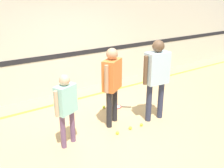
{
  "coord_description": "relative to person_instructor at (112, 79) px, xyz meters",
  "views": [
    {
      "loc": [
        -2.67,
        -3.64,
        2.53
      ],
      "look_at": [
        -0.08,
        0.1,
        0.87
      ],
      "focal_mm": 40.0,
      "sensor_mm": 36.0,
      "label": 1
    }
  ],
  "objects": [
    {
      "name": "ground_plane",
      "position": [
        0.08,
        -0.1,
        -0.97
      ],
      "size": [
        16.0,
        16.0,
        0.0
      ],
      "primitive_type": "plane",
      "color": "tan"
    },
    {
      "name": "wall_back",
      "position": [
        0.08,
        2.16,
        0.62
      ],
      "size": [
        16.0,
        0.07,
        3.2
      ],
      "color": "beige",
      "rests_on": "ground_plane"
    },
    {
      "name": "floor_stripe",
      "position": [
        0.08,
        1.54,
        -0.97
      ],
      "size": [
        14.4,
        0.1,
        0.01
      ],
      "color": "yellow",
      "rests_on": "ground_plane"
    },
    {
      "name": "person_instructor",
      "position": [
        0.0,
        0.0,
        0.0
      ],
      "size": [
        0.52,
        0.44,
        1.57
      ],
      "rotation": [
        0.0,
        0.0,
        0.56
      ],
      "color": "#232328",
      "rests_on": "ground_plane"
    },
    {
      "name": "person_student_left",
      "position": [
        -1.06,
        -0.18,
        -0.17
      ],
      "size": [
        0.46,
        0.32,
        1.3
      ],
      "rotation": [
        0.0,
        0.0,
        0.38
      ],
      "color": "#6B4C70",
      "rests_on": "ground_plane"
    },
    {
      "name": "person_student_right",
      "position": [
        0.85,
        -0.34,
        0.07
      ],
      "size": [
        0.64,
        0.31,
        1.69
      ],
      "rotation": [
        0.0,
        0.0,
        3.04
      ],
      "color": "#2D334C",
      "rests_on": "ground_plane"
    },
    {
      "name": "racket_spare_on_floor",
      "position": [
        0.54,
        0.59,
        -0.96
      ],
      "size": [
        0.47,
        0.42,
        0.03
      ],
      "rotation": [
        0.0,
        0.0,
        5.59
      ],
      "color": "red",
      "rests_on": "ground_plane"
    },
    {
      "name": "tennis_ball_near_instructor",
      "position": [
        0.16,
        -0.4,
        -0.94
      ],
      "size": [
        0.07,
        0.07,
        0.07
      ],
      "primitive_type": "sphere",
      "color": "#CCE038",
      "rests_on": "ground_plane"
    },
    {
      "name": "tennis_ball_by_spare_racket",
      "position": [
        0.25,
        0.7,
        -0.94
      ],
      "size": [
        0.07,
        0.07,
        0.07
      ],
      "primitive_type": "sphere",
      "color": "#CCE038",
      "rests_on": "ground_plane"
    },
    {
      "name": "tennis_ball_stray_left",
      "position": [
        -0.16,
        -0.41,
        -0.94
      ],
      "size": [
        0.07,
        0.07,
        0.07
      ],
      "primitive_type": "sphere",
      "color": "#CCE038",
      "rests_on": "ground_plane"
    },
    {
      "name": "tennis_ball_stray_right",
      "position": [
        0.42,
        -0.43,
        -0.94
      ],
      "size": [
        0.07,
        0.07,
        0.07
      ],
      "primitive_type": "sphere",
      "color": "#CCE038",
      "rests_on": "ground_plane"
    }
  ]
}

